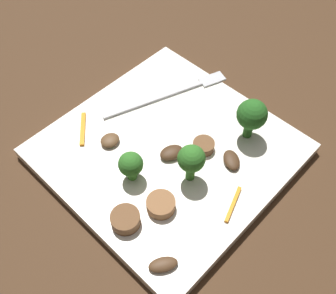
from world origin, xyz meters
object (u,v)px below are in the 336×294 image
Objects in this scene: mushroom_1 at (232,160)px; pepper_strip_1 at (233,204)px; broccoli_floret_0 at (252,115)px; sausage_slice_2 at (204,146)px; fork at (175,92)px; mushroom_3 at (163,265)px; plate at (168,151)px; mushroom_2 at (172,153)px; broccoli_floret_1 at (191,160)px; pepper_strip_0 at (83,129)px; mushroom_0 at (110,140)px; sausage_slice_1 at (125,219)px; broccoli_floret_2 at (130,164)px; sausage_slice_0 at (161,204)px.

mushroom_1 reaches higher than pepper_strip_1.
sausage_slice_2 is at bearing 154.82° from broccoli_floret_0.
fork is 0.24m from mushroom_3.
plate is at bearing -121.85° from fork.
pepper_strip_1 reaches higher than plate.
broccoli_floret_0 is at bearing -28.01° from mushroom_2.
broccoli_floret_1 reaches higher than pepper_strip_0.
broccoli_floret_1 is (-0.09, -0.11, 0.03)m from fork.
fork is 7.19× the size of mushroom_0.
pepper_strip_0 is at bearing 69.95° from sausage_slice_1.
broccoli_floret_2 is at bearing 179.15° from plate.
sausage_slice_0 reaches higher than fork.
sausage_slice_1 is (-0.04, -0.04, -0.02)m from broccoli_floret_2.
sausage_slice_0 is at bearing -100.79° from mushroom_0.
sausage_slice_2 is at bearing 25.68° from mushroom_3.
broccoli_floret_0 is at bearing -64.92° from fork.
mushroom_2 is 0.12m from pepper_strip_0.
broccoli_floret_0 is 0.10m from broccoli_floret_1.
plate is 0.07m from broccoli_floret_2.
mushroom_2 is at bearing -118.82° from fork.
sausage_slice_0 is (-0.14, -0.11, 0.00)m from fork.
mushroom_3 is (-0.05, -0.05, -0.00)m from sausage_slice_0.
mushroom_1 is (0.10, -0.07, -0.02)m from broccoli_floret_2.
broccoli_floret_1 is 0.05m from mushroom_2.
plate is 8.30× the size of sausage_slice_0.
pepper_strip_1 is at bearing -84.21° from broccoli_floret_1.
fork is at bearing 38.20° from sausage_slice_0.
sausage_slice_1 is 1.09× the size of mushroom_1.
sausage_slice_1 is 0.10m from mushroom_2.
sausage_slice_1 reaches higher than mushroom_2.
sausage_slice_1 is at bearing 167.00° from mushroom_1.
pepper_strip_1 is (0.06, -0.06, -0.00)m from sausage_slice_0.
broccoli_floret_2 is 0.10m from pepper_strip_0.
mushroom_2 is at bearing 151.99° from broccoli_floret_0.
mushroom_1 is at bearing 40.32° from pepper_strip_1.
broccoli_floret_0 reaches higher than mushroom_2.
sausage_slice_1 is at bearing -122.46° from mushroom_0.
mushroom_1 is at bearing -165.89° from broccoli_floret_0.
sausage_slice_2 is 0.04m from mushroom_2.
sausage_slice_0 reaches higher than sausage_slice_2.
mushroom_3 reaches higher than plate.
mushroom_2 is (-0.04, 0.06, 0.00)m from mushroom_1.
mushroom_0 is 0.08m from mushroom_2.
mushroom_2 reaches higher than pepper_strip_1.
plate is at bearing 144.67° from broccoli_floret_0.
broccoli_floret_0 is at bearing -35.33° from plate.
broccoli_floret_0 is 0.15m from broccoli_floret_2.
mushroom_2 is (0.06, 0.04, -0.00)m from sausage_slice_0.
sausage_slice_0 is (-0.01, -0.05, -0.02)m from broccoli_floret_2.
fork is at bearing 94.89° from broccoli_floret_0.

